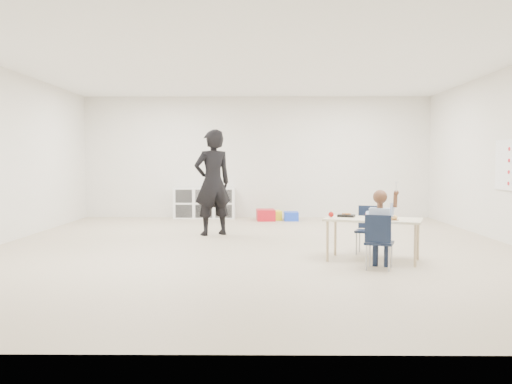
{
  "coord_description": "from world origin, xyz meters",
  "views": [
    {
      "loc": [
        0.09,
        -8.09,
        1.31
      ],
      "look_at": [
        0.02,
        -0.03,
        0.85
      ],
      "focal_mm": 38.0,
      "sensor_mm": 36.0,
      "label": 1
    }
  ],
  "objects_px": {
    "table": "(373,239)",
    "cubby_shelf": "(205,203)",
    "adult": "(213,183)",
    "chair_near": "(379,242)",
    "child": "(379,226)"
  },
  "relations": [
    {
      "from": "table",
      "to": "cubby_shelf",
      "type": "height_order",
      "value": "cubby_shelf"
    },
    {
      "from": "chair_near",
      "to": "adult",
      "type": "height_order",
      "value": "adult"
    },
    {
      "from": "chair_near",
      "to": "cubby_shelf",
      "type": "distance_m",
      "value": 6.46
    },
    {
      "from": "table",
      "to": "cubby_shelf",
      "type": "bearing_deg",
      "value": 137.24
    },
    {
      "from": "adult",
      "to": "cubby_shelf",
      "type": "bearing_deg",
      "value": -109.02
    },
    {
      "from": "cubby_shelf",
      "to": "adult",
      "type": "height_order",
      "value": "adult"
    },
    {
      "from": "table",
      "to": "cubby_shelf",
      "type": "xyz_separation_m",
      "value": [
        -2.76,
        5.31,
        0.07
      ]
    },
    {
      "from": "chair_near",
      "to": "adult",
      "type": "relative_size",
      "value": 0.36
    },
    {
      "from": "chair_near",
      "to": "adult",
      "type": "xyz_separation_m",
      "value": [
        -2.29,
        3.03,
        0.6
      ]
    },
    {
      "from": "cubby_shelf",
      "to": "adult",
      "type": "xyz_separation_m",
      "value": [
        0.44,
        -2.82,
        0.58
      ]
    },
    {
      "from": "child",
      "to": "adult",
      "type": "bearing_deg",
      "value": 146.81
    },
    {
      "from": "chair_near",
      "to": "child",
      "type": "height_order",
      "value": "child"
    },
    {
      "from": "cubby_shelf",
      "to": "adult",
      "type": "relative_size",
      "value": 0.75
    },
    {
      "from": "table",
      "to": "adult",
      "type": "height_order",
      "value": "adult"
    },
    {
      "from": "chair_near",
      "to": "child",
      "type": "relative_size",
      "value": 0.63
    }
  ]
}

